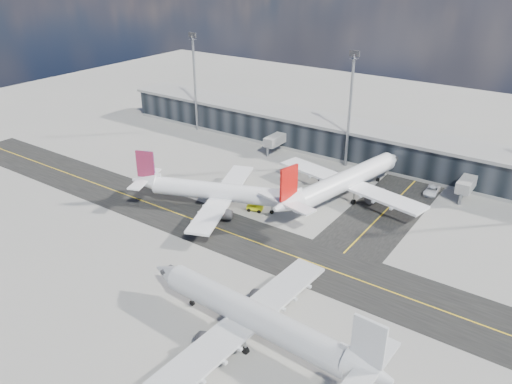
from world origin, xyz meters
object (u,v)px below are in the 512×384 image
airliner_near (257,318)px  baggage_tug (256,207)px  airliner_redtail (344,182)px  service_van (432,190)px  airliner_af (216,192)px

airliner_near → baggage_tug: 38.99m
airliner_redtail → baggage_tug: airliner_redtail is taller
airliner_redtail → service_van: bearing=53.9°
baggage_tug → service_van: size_ratio=0.62×
airliner_near → baggage_tug: size_ratio=10.89×
airliner_af → baggage_tug: bearing=92.6°
airliner_near → airliner_redtail: bearing=14.5°
airliner_af → airliner_near: 41.49m
airliner_redtail → service_van: 21.03m
airliner_af → service_van: bearing=112.0°
airliner_af → airliner_redtail: size_ratio=0.86×
airliner_near → airliner_af: bearing=49.5°
airliner_af → baggage_tug: size_ratio=10.13×
airliner_af → airliner_near: (30.22, -28.44, 0.15)m
baggage_tug → service_van: (27.75, 29.60, -0.22)m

